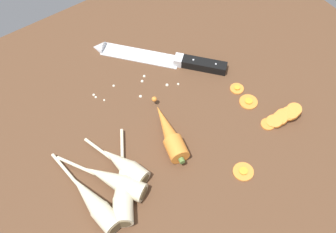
{
  "coord_description": "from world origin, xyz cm",
  "views": [
    {
      "loc": [
        -30.71,
        -45.39,
        78.27
      ],
      "look_at": [
        0.0,
        -2.0,
        1.5
      ],
      "focal_mm": 44.61,
      "sensor_mm": 36.0,
      "label": 1
    }
  ],
  "objects": [
    {
      "name": "chefs_knife",
      "position": [
        8.41,
        15.02,
        0.65
      ],
      "size": [
        25.09,
        28.59,
        4.18
      ],
      "color": "silver",
      "rests_on": "ground_plane"
    },
    {
      "name": "carrot_slice_stray_near",
      "position": [
        18.28,
        -8.73,
        0.36
      ],
      "size": [
        4.27,
        4.27,
        0.7
      ],
      "color": "orange",
      "rests_on": "ground_plane"
    },
    {
      "name": "whole_carrot",
      "position": [
        -2.57,
        -6.14,
        2.1
      ],
      "size": [
        7.49,
        17.73,
        4.2
      ],
      "color": "orange",
      "rests_on": "ground_plane"
    },
    {
      "name": "parsnip_back",
      "position": [
        -17.75,
        -11.48,
        1.98
      ],
      "size": [
        13.16,
        19.99,
        4.0
      ],
      "color": "beige",
      "rests_on": "ground_plane"
    },
    {
      "name": "parsnip_mid_right",
      "position": [
        -23.83,
        -10.34,
        1.98
      ],
      "size": [
        5.47,
        22.08,
        4.0
      ],
      "color": "beige",
      "rests_on": "ground_plane"
    },
    {
      "name": "carrot_slice_stray_far",
      "position": [
        18.66,
        -4.16,
        0.36
      ],
      "size": [
        3.28,
        3.28,
        0.7
      ],
      "color": "orange",
      "rests_on": "ground_plane"
    },
    {
      "name": "carrot_slice_stray_mid",
      "position": [
        5.26,
        -21.79,
        0.36
      ],
      "size": [
        4.36,
        4.36,
        0.7
      ],
      "color": "orange",
      "rests_on": "ground_plane"
    },
    {
      "name": "parsnip_mid_left",
      "position": [
        -14.68,
        -6.93,
        1.98
      ],
      "size": [
        7.12,
        17.09,
        4.0
      ],
      "color": "beige",
      "rests_on": "ground_plane"
    },
    {
      "name": "mince_crumbs",
      "position": [
        -0.82,
        10.07,
        0.34
      ],
      "size": [
        18.9,
        9.53,
        0.76
      ],
      "color": "silver",
      "rests_on": "ground_plane"
    },
    {
      "name": "ground_plane",
      "position": [
        0.0,
        0.0,
        -2.0
      ],
      "size": [
        120.0,
        90.0,
        4.0
      ],
      "primitive_type": "cube",
      "color": "brown"
    },
    {
      "name": "carrot_slice_stack",
      "position": [
        21.06,
        -16.76,
        1.24
      ],
      "size": [
        9.68,
        4.68,
        3.15
      ],
      "color": "orange",
      "rests_on": "ground_plane"
    },
    {
      "name": "parsnip_front",
      "position": [
        -18.09,
        -8.85,
        1.98
      ],
      "size": [
        12.18,
        18.9,
        4.0
      ],
      "color": "beige",
      "rests_on": "ground_plane"
    }
  ]
}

